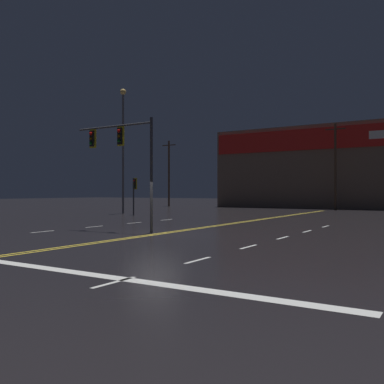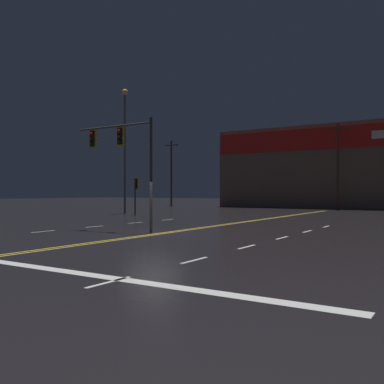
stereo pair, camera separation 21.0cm
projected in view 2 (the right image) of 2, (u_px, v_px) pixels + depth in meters
The scene contains 7 objects.
ground_plane at pixel (154, 235), 20.08m from camera, with size 200.00×200.00×0.00m, color black.
road_markings at pixel (150, 240), 17.93m from camera, with size 16.73×60.00×0.01m.
traffic_signal_median at pixel (120, 147), 21.91m from camera, with size 4.97×0.36×5.65m.
traffic_signal_corner_northwest at pixel (136, 188), 37.25m from camera, with size 0.42×0.36×3.22m.
streetlight_median_approach at pixel (125, 136), 40.04m from camera, with size 0.56×0.56×11.66m.
building_backdrop at pixel (347, 168), 53.82m from camera, with size 30.93×10.23×10.11m.
utility_pole_row at pixel (339, 165), 48.01m from camera, with size 46.65×0.26×9.97m.
Camera 2 is at (12.25, -16.02, 2.00)m, focal length 40.00 mm.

